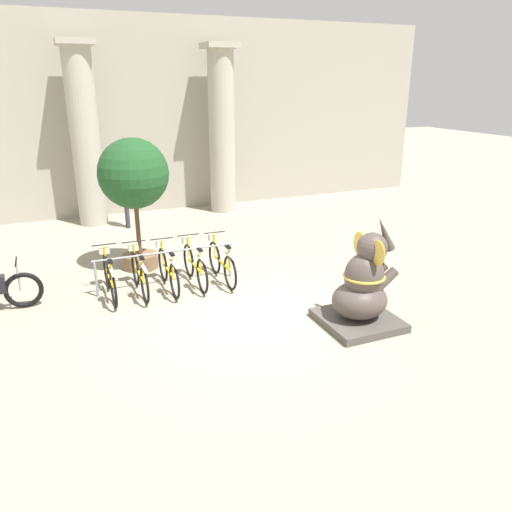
{
  "coord_description": "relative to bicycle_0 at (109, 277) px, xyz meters",
  "views": [
    {
      "loc": [
        -3.24,
        -7.73,
        4.1
      ],
      "look_at": [
        0.18,
        0.35,
        1.0
      ],
      "focal_mm": 35.0,
      "sensor_mm": 36.0,
      "label": 1
    }
  ],
  "objects": [
    {
      "name": "bike_rack",
      "position": [
        1.16,
        0.1,
        0.17
      ],
      "size": [
        2.93,
        0.05,
        0.77
      ],
      "color": "gray",
      "rests_on": "ground_plane"
    },
    {
      "name": "bicycle_4",
      "position": [
        2.33,
        -0.05,
        0.0
      ],
      "size": [
        0.48,
        1.74,
        0.97
      ],
      "color": "black",
      "rests_on": "ground_plane"
    },
    {
      "name": "column_left",
      "position": [
        0.27,
        5.75,
        2.21
      ],
      "size": [
        1.02,
        1.02,
        5.16
      ],
      "color": "#ADA899",
      "rests_on": "ground_plane"
    },
    {
      "name": "bicycle_2",
      "position": [
        1.16,
        -0.05,
        0.0
      ],
      "size": [
        0.48,
        1.74,
        0.97
      ],
      "color": "black",
      "rests_on": "ground_plane"
    },
    {
      "name": "ground_plane",
      "position": [
        2.34,
        -1.85,
        -0.42
      ],
      "size": [
        60.0,
        60.0,
        0.0
      ],
      "primitive_type": "plane",
      "color": "#9E937F"
    },
    {
      "name": "potted_tree",
      "position": [
        0.86,
        1.41,
        1.65
      ],
      "size": [
        1.54,
        1.54,
        2.95
      ],
      "color": "brown",
      "rests_on": "ground_plane"
    },
    {
      "name": "bicycle_1",
      "position": [
        0.58,
        -0.03,
        0.0
      ],
      "size": [
        0.48,
        1.74,
        0.97
      ],
      "color": "black",
      "rests_on": "ground_plane"
    },
    {
      "name": "elephant_statue",
      "position": [
        3.93,
        -2.95,
        0.25
      ],
      "size": [
        1.3,
        1.3,
        1.97
      ],
      "color": "#4C4742",
      "rests_on": "ground_plane"
    },
    {
      "name": "column_right",
      "position": [
        4.41,
        5.75,
        2.21
      ],
      "size": [
        1.02,
        1.02,
        5.16
      ],
      "color": "#ADA899",
      "rests_on": "ground_plane"
    },
    {
      "name": "bicycle_3",
      "position": [
        1.75,
        -0.01,
        0.0
      ],
      "size": [
        0.48,
        1.74,
        0.97
      ],
      "color": "black",
      "rests_on": "ground_plane"
    },
    {
      "name": "bicycle_0",
      "position": [
        0.0,
        0.0,
        0.0
      ],
      "size": [
        0.48,
        1.74,
        0.97
      ],
      "color": "black",
      "rests_on": "ground_plane"
    },
    {
      "name": "person_pedestrian",
      "position": [
        1.14,
        4.93,
        0.68
      ],
      "size": [
        0.24,
        0.47,
        1.81
      ],
      "color": "#383342",
      "rests_on": "ground_plane"
    },
    {
      "name": "building_facade",
      "position": [
        2.34,
        6.75,
        2.58
      ],
      "size": [
        20.0,
        0.2,
        6.0
      ],
      "color": "#A39E8E",
      "rests_on": "ground_plane"
    }
  ]
}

